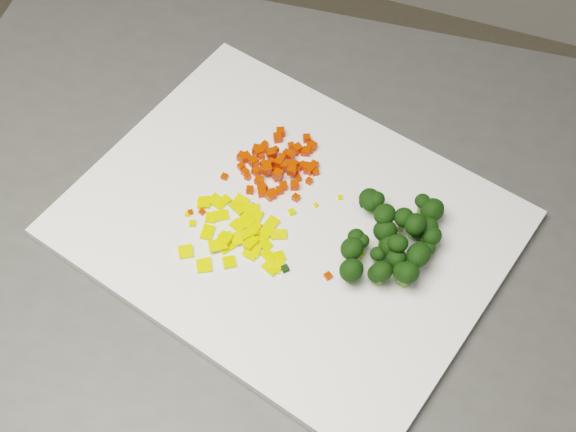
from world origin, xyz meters
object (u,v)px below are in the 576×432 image
(cutting_board, at_px, (288,224))
(broccoli_pile, at_px, (390,232))
(counter_block, at_px, (293,357))
(carrot_pile, at_px, (280,159))
(pepper_pile, at_px, (234,232))

(cutting_board, distance_m, broccoli_pile, 0.13)
(broccoli_pile, bearing_deg, cutting_board, -176.85)
(counter_block, bearing_deg, broccoli_pile, -9.54)
(carrot_pile, height_order, broccoli_pile, broccoli_pile)
(cutting_board, height_order, carrot_pile, carrot_pile)
(broccoli_pile, bearing_deg, counter_block, 170.46)
(pepper_pile, bearing_deg, counter_block, 54.57)
(counter_block, height_order, cutting_board, cutting_board)
(cutting_board, relative_size, pepper_pile, 3.88)
(pepper_pile, bearing_deg, carrot_pile, 82.84)
(carrot_pile, height_order, pepper_pile, carrot_pile)
(cutting_board, bearing_deg, counter_block, 93.40)
(counter_block, height_order, broccoli_pile, broccoli_pile)
(counter_block, distance_m, pepper_pile, 0.48)
(cutting_board, relative_size, broccoli_pile, 3.75)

